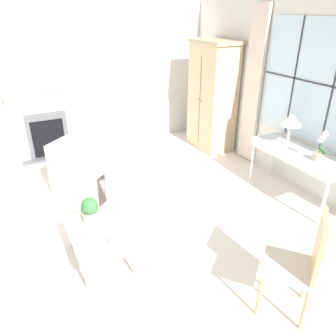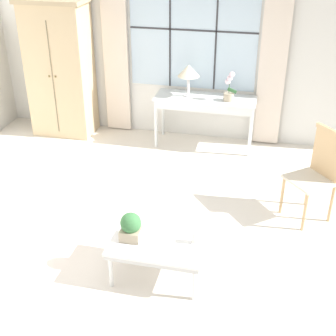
% 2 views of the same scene
% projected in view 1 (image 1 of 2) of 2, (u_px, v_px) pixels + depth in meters
% --- Properties ---
extents(ground_plane, '(14.00, 14.00, 0.00)m').
position_uv_depth(ground_plane, '(116.00, 238.00, 4.03)').
color(ground_plane, silver).
extents(wall_back_windowed, '(7.20, 0.14, 2.80)m').
position_uv_depth(wall_back_windowed, '(311.00, 97.00, 4.65)').
color(wall_back_windowed, silver).
rests_on(wall_back_windowed, ground_plane).
extents(wall_left, '(0.06, 7.20, 2.80)m').
position_uv_depth(wall_left, '(87.00, 76.00, 6.07)').
color(wall_left, silver).
rests_on(wall_left, ground_plane).
extents(fireplace, '(0.34, 1.26, 2.19)m').
position_uv_depth(fireplace, '(45.00, 119.00, 5.91)').
color(fireplace, '#515156').
rests_on(fireplace, ground_plane).
extents(armoire, '(0.98, 0.61, 2.03)m').
position_uv_depth(armoire, '(212.00, 96.00, 6.23)').
color(armoire, tan).
rests_on(armoire, ground_plane).
extents(console_table, '(1.45, 0.52, 0.74)m').
position_uv_depth(console_table, '(299.00, 156.00, 4.63)').
color(console_table, silver).
rests_on(console_table, ground_plane).
extents(table_lamp, '(0.31, 0.31, 0.46)m').
position_uv_depth(table_lamp, '(291.00, 120.00, 4.64)').
color(table_lamp, silver).
rests_on(table_lamp, console_table).
extents(potted_orchid, '(0.18, 0.14, 0.42)m').
position_uv_depth(potted_orchid, '(320.00, 149.00, 4.24)').
color(potted_orchid, tan).
rests_on(potted_orchid, console_table).
extents(armchair_upholstered, '(1.19, 1.19, 0.81)m').
position_uv_depth(armchair_upholstered, '(89.00, 172.00, 5.01)').
color(armchair_upholstered, beige).
rests_on(armchair_upholstered, ground_plane).
extents(side_chair_wooden, '(0.62, 0.62, 1.06)m').
position_uv_depth(side_chair_wooden, '(302.00, 260.00, 2.82)').
color(side_chair_wooden, beige).
rests_on(side_chair_wooden, ground_plane).
extents(coffee_table, '(0.88, 0.59, 0.40)m').
position_uv_depth(coffee_table, '(99.00, 234.00, 3.53)').
color(coffee_table, silver).
rests_on(coffee_table, ground_plane).
extents(potted_plant_small, '(0.20, 0.20, 0.27)m').
position_uv_depth(potted_plant_small, '(90.00, 209.00, 3.65)').
color(potted_plant_small, tan).
rests_on(potted_plant_small, coffee_table).
extents(pillar_candle, '(0.09, 0.09, 0.14)m').
position_uv_depth(pillar_candle, '(113.00, 243.00, 3.24)').
color(pillar_candle, silver).
rests_on(pillar_candle, coffee_table).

